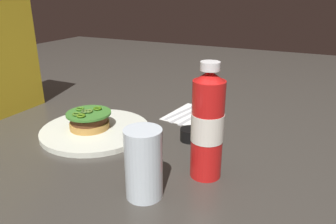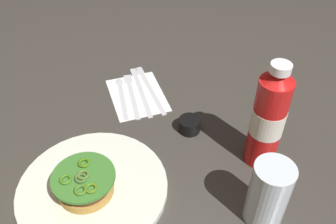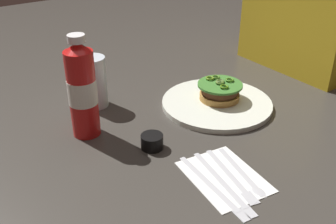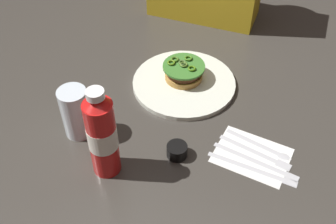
% 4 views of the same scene
% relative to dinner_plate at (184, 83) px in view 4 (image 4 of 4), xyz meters
% --- Properties ---
extents(ground_plane, '(3.00, 3.00, 0.00)m').
position_rel_dinner_plate_xyz_m(ground_plane, '(0.05, -0.12, -0.01)').
color(ground_plane, '#393631').
extents(dinner_plate, '(0.30, 0.30, 0.01)m').
position_rel_dinner_plate_xyz_m(dinner_plate, '(0.00, 0.00, 0.00)').
color(dinner_plate, silver).
rests_on(dinner_plate, ground_plane).
extents(burger_sandwich, '(0.12, 0.12, 0.05)m').
position_rel_dinner_plate_xyz_m(burger_sandwich, '(-0.01, 0.01, 0.03)').
color(burger_sandwich, '#BA863E').
rests_on(burger_sandwich, dinner_plate).
extents(ketchup_bottle, '(0.07, 0.07, 0.25)m').
position_rel_dinner_plate_xyz_m(ketchup_bottle, '(-0.07, -0.35, 0.11)').
color(ketchup_bottle, red).
rests_on(ketchup_bottle, ground_plane).
extents(water_glass, '(0.07, 0.07, 0.14)m').
position_rel_dinner_plate_xyz_m(water_glass, '(-0.19, -0.27, 0.06)').
color(water_glass, silver).
rests_on(water_glass, ground_plane).
extents(condiment_cup, '(0.05, 0.05, 0.03)m').
position_rel_dinner_plate_xyz_m(condiment_cup, '(0.07, -0.25, 0.01)').
color(condiment_cup, black).
rests_on(condiment_cup, ground_plane).
extents(napkin, '(0.19, 0.15, 0.00)m').
position_rel_dinner_plate_xyz_m(napkin, '(0.24, -0.19, -0.01)').
color(napkin, white).
rests_on(napkin, ground_plane).
extents(butter_knife, '(0.22, 0.03, 0.00)m').
position_rel_dinner_plate_xyz_m(butter_knife, '(0.26, -0.23, -0.00)').
color(butter_knife, silver).
rests_on(butter_knife, napkin).
extents(steak_knife, '(0.22, 0.05, 0.00)m').
position_rel_dinner_plate_xyz_m(steak_knife, '(0.27, -0.21, -0.00)').
color(steak_knife, silver).
rests_on(steak_knife, napkin).
extents(fork_utensil, '(0.19, 0.06, 0.00)m').
position_rel_dinner_plate_xyz_m(fork_utensil, '(0.26, -0.18, -0.00)').
color(fork_utensil, silver).
rests_on(fork_utensil, napkin).
extents(spoon_utensil, '(0.17, 0.06, 0.00)m').
position_rel_dinner_plate_xyz_m(spoon_utensil, '(0.27, -0.16, -0.00)').
color(spoon_utensil, silver).
rests_on(spoon_utensil, napkin).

